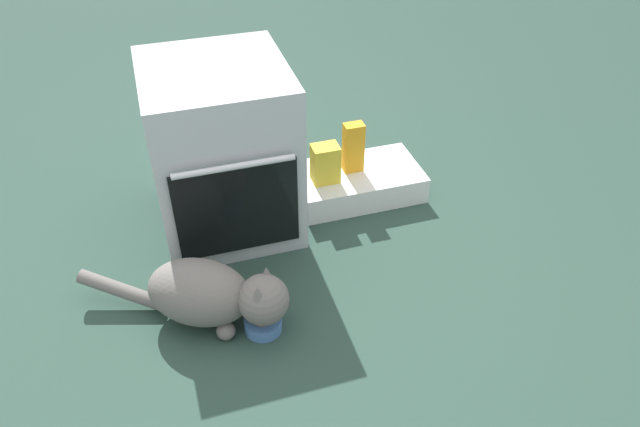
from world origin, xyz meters
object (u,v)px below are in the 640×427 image
(pantry_cabinet, at_px, (357,182))
(juice_carton, at_px, (353,148))
(oven, at_px, (222,150))
(snack_bag, at_px, (325,164))
(cat, at_px, (211,294))
(food_bowl, at_px, (263,323))

(pantry_cabinet, height_order, juice_carton, juice_carton)
(oven, relative_size, snack_bag, 4.06)
(pantry_cabinet, bearing_deg, cat, -142.52)
(food_bowl, bearing_deg, snack_bag, 56.07)
(pantry_cabinet, bearing_deg, food_bowl, -131.69)
(juice_carton, bearing_deg, pantry_cabinet, -42.14)
(food_bowl, height_order, snack_bag, snack_bag)
(oven, xyz_separation_m, snack_bag, (0.45, -0.01, -0.15))
(pantry_cabinet, xyz_separation_m, juice_carton, (-0.02, 0.02, 0.18))
(oven, height_order, juice_carton, oven)
(food_bowl, distance_m, juice_carton, 0.95)
(food_bowl, bearing_deg, cat, 150.11)
(oven, xyz_separation_m, cat, (-0.16, -0.59, -0.22))
(pantry_cabinet, relative_size, juice_carton, 2.43)
(oven, bearing_deg, pantry_cabinet, 1.05)
(cat, distance_m, juice_carton, 0.98)
(pantry_cabinet, distance_m, juice_carton, 0.19)
(pantry_cabinet, height_order, food_bowl, pantry_cabinet)
(pantry_cabinet, height_order, cat, cat)
(pantry_cabinet, relative_size, snack_bag, 3.24)
(oven, relative_size, food_bowl, 5.24)
(oven, xyz_separation_m, pantry_cabinet, (0.62, 0.01, -0.30))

